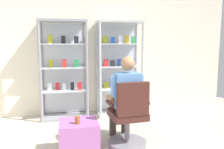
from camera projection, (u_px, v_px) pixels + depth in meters
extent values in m
cube|color=silver|center=(90.00, 49.00, 4.80)|extent=(6.00, 0.10, 2.70)
cylinder|color=gray|center=(40.00, 72.00, 4.18)|extent=(0.05, 0.05, 1.90)
cylinder|color=gray|center=(87.00, 71.00, 4.35)|extent=(0.05, 0.05, 1.90)
cylinder|color=gray|center=(42.00, 69.00, 4.57)|extent=(0.05, 0.05, 1.90)
cylinder|color=gray|center=(85.00, 68.00, 4.73)|extent=(0.05, 0.05, 1.90)
cube|color=gray|center=(63.00, 21.00, 4.33)|extent=(0.90, 0.45, 0.04)
cube|color=gray|center=(65.00, 116.00, 4.59)|extent=(0.90, 0.45, 0.04)
cube|color=silver|center=(64.00, 69.00, 4.66)|extent=(0.84, 0.02, 1.80)
cube|color=silver|center=(65.00, 90.00, 4.51)|extent=(0.82, 0.39, 0.02)
cube|color=silver|center=(50.00, 87.00, 4.43)|extent=(0.08, 0.03, 0.15)
cube|color=red|center=(58.00, 86.00, 4.51)|extent=(0.08, 0.05, 0.14)
cube|color=silver|center=(64.00, 87.00, 4.51)|extent=(0.07, 0.04, 0.13)
cube|color=black|center=(72.00, 86.00, 4.51)|extent=(0.07, 0.05, 0.15)
cube|color=red|center=(80.00, 86.00, 4.54)|extent=(0.09, 0.05, 0.14)
cube|color=silver|center=(64.00, 67.00, 4.45)|extent=(0.82, 0.39, 0.02)
cube|color=#999919|center=(51.00, 63.00, 4.43)|extent=(0.08, 0.05, 0.15)
cube|color=red|center=(64.00, 63.00, 4.39)|extent=(0.08, 0.05, 0.15)
cube|color=#268C4C|center=(77.00, 63.00, 4.47)|extent=(0.09, 0.05, 0.14)
cube|color=silver|center=(63.00, 44.00, 4.39)|extent=(0.82, 0.39, 0.02)
cube|color=#999919|center=(50.00, 39.00, 4.29)|extent=(0.08, 0.06, 0.16)
cube|color=black|center=(63.00, 40.00, 4.41)|extent=(0.08, 0.04, 0.15)
cube|color=black|center=(76.00, 40.00, 4.47)|extent=(0.09, 0.04, 0.14)
cylinder|color=#B7B7BC|center=(100.00, 70.00, 4.40)|extent=(0.05, 0.05, 1.90)
cylinder|color=#B7B7BC|center=(142.00, 69.00, 4.57)|extent=(0.05, 0.05, 1.90)
cylinder|color=#B7B7BC|center=(97.00, 68.00, 4.78)|extent=(0.05, 0.05, 1.90)
cylinder|color=#B7B7BC|center=(136.00, 67.00, 4.95)|extent=(0.05, 0.05, 1.90)
cube|color=#B7B7BC|center=(120.00, 22.00, 4.55)|extent=(0.90, 0.45, 0.04)
cube|color=#B7B7BC|center=(119.00, 113.00, 4.80)|extent=(0.90, 0.45, 0.04)
cube|color=silver|center=(117.00, 68.00, 4.88)|extent=(0.84, 0.02, 1.80)
cube|color=silver|center=(119.00, 88.00, 4.73)|extent=(0.82, 0.39, 0.02)
cube|color=#999919|center=(106.00, 85.00, 4.69)|extent=(0.09, 0.05, 0.13)
cube|color=#264CB2|center=(115.00, 85.00, 4.68)|extent=(0.08, 0.05, 0.13)
cube|color=red|center=(124.00, 85.00, 4.70)|extent=(0.07, 0.04, 0.13)
cube|color=silver|center=(131.00, 84.00, 4.81)|extent=(0.08, 0.04, 0.13)
cube|color=silver|center=(119.00, 66.00, 4.67)|extent=(0.82, 0.39, 0.02)
cube|color=red|center=(106.00, 63.00, 4.57)|extent=(0.09, 0.05, 0.14)
cube|color=black|center=(113.00, 63.00, 4.59)|extent=(0.09, 0.04, 0.12)
cube|color=#264CB2|center=(119.00, 62.00, 4.70)|extent=(0.07, 0.03, 0.13)
cube|color=gold|center=(126.00, 62.00, 4.71)|extent=(0.09, 0.04, 0.14)
cube|color=#264CB2|center=(133.00, 62.00, 4.74)|extent=(0.07, 0.04, 0.14)
cube|color=silver|center=(119.00, 44.00, 4.61)|extent=(0.82, 0.39, 0.02)
cube|color=#999919|center=(105.00, 40.00, 4.54)|extent=(0.09, 0.05, 0.14)
cube|color=#264CB2|center=(113.00, 40.00, 4.54)|extent=(0.07, 0.04, 0.13)
cube|color=silver|center=(120.00, 39.00, 4.56)|extent=(0.08, 0.06, 0.16)
cube|color=gold|center=(127.00, 40.00, 4.62)|extent=(0.08, 0.04, 0.16)
cube|color=#268C4C|center=(133.00, 40.00, 4.68)|extent=(0.08, 0.04, 0.14)
cylinder|color=slate|center=(127.00, 143.00, 3.35)|extent=(0.56, 0.56, 0.06)
cylinder|color=slate|center=(127.00, 129.00, 3.33)|extent=(0.07, 0.07, 0.41)
cube|color=#3F1E19|center=(127.00, 114.00, 3.29)|extent=(0.52, 0.52, 0.10)
cube|color=#3F1E19|center=(133.00, 99.00, 3.06)|extent=(0.45, 0.12, 0.45)
cube|color=#3F1E19|center=(144.00, 101.00, 3.34)|extent=(0.06, 0.30, 0.04)
cube|color=#3F1E19|center=(110.00, 103.00, 3.20)|extent=(0.06, 0.30, 0.04)
cylinder|color=#3F382D|center=(129.00, 104.00, 3.50)|extent=(0.17, 0.41, 0.14)
cylinder|color=#3F382D|center=(125.00, 117.00, 3.73)|extent=(0.11, 0.11, 0.56)
cylinder|color=#3F382D|center=(117.00, 105.00, 3.44)|extent=(0.17, 0.41, 0.14)
cylinder|color=#3F382D|center=(113.00, 118.00, 3.67)|extent=(0.11, 0.11, 0.56)
cube|color=#598CCC|center=(128.00, 90.00, 3.25)|extent=(0.38, 0.25, 0.50)
sphere|color=#99704C|center=(128.00, 64.00, 3.19)|extent=(0.20, 0.20, 0.20)
cylinder|color=#598CCC|center=(141.00, 85.00, 3.29)|extent=(0.09, 0.09, 0.28)
cylinder|color=#99704C|center=(136.00, 97.00, 3.49)|extent=(0.10, 0.31, 0.08)
cylinder|color=#598CCC|center=(114.00, 86.00, 3.18)|extent=(0.09, 0.09, 0.28)
cylinder|color=#99704C|center=(110.00, 99.00, 3.38)|extent=(0.10, 0.31, 0.08)
cube|color=#9E599E|center=(79.00, 138.00, 3.06)|extent=(0.51, 0.46, 0.45)
cylinder|color=brown|center=(77.00, 120.00, 2.94)|extent=(0.06, 0.06, 0.10)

